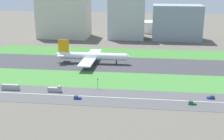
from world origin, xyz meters
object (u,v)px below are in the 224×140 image
truck_1 (55,89)px  traffic_light (98,83)px  hangar_building (127,17)px  car_2 (192,103)px  bus_1 (10,87)px  car_0 (77,98)px  terminal_building (64,16)px  car_3 (211,97)px  fuel_tank_centre (149,27)px  fuel_tank_west (128,26)px  airliner (91,56)px  office_tower (177,22)px

truck_1 → traffic_light: traffic_light is taller
hangar_building → car_2: bearing=-74.9°
bus_1 → hangar_building: 193.22m
car_0 → terminal_building: size_ratio=0.07×
car_3 → fuel_tank_centre: 230.25m
truck_1 → car_0: (16.60, -10.00, -0.75)m
truck_1 → fuel_tank_west: 228.98m
hangar_building → fuel_tank_centre: bearing=59.9°
fuel_tank_west → hangar_building: bearing=-87.7°
airliner → terminal_building: terminal_building is taller
car_3 → fuel_tank_centre: (-38.04, 227.00, 6.40)m
truck_1 → fuel_tank_west: (29.24, 227.00, 6.86)m
hangar_building → bus_1: bearing=-108.4°
office_tower → truck_1: bearing=-116.1°
truck_1 → bus_1: (-29.32, 0.00, 0.15)m
car_2 → car_3: size_ratio=1.00×
traffic_light → hangar_building: bearing=88.3°
hangar_building → fuel_tank_west: bearing=92.3°
airliner → car_0: airliner is taller
office_tower → fuel_tank_centre: office_tower is taller
truck_1 → car_0: bearing=-31.1°
truck_1 → traffic_light: bearing=17.1°
car_0 → airliner: bearing=-85.3°
airliner → bus_1: airliner is taller
airliner → terminal_building: bearing=115.5°
hangar_building → fuel_tank_centre: size_ratio=2.00×
airliner → hangar_building: size_ratio=1.27×
airliner → office_tower: (79.13, 114.00, 13.64)m
airliner → hangar_building: 117.51m
traffic_light → fuel_tank_west: fuel_tank_west is taller
airliner → truck_1: bearing=-98.5°
truck_1 → car_0: 19.40m
airliner → fuel_tank_west: (19.10, 159.00, 2.30)m
car_3 → hangar_building: (-64.13, 182.00, 24.64)m
car_2 → fuel_tank_west: bearing=-77.3°
fuel_tank_centre → hangar_building: bearing=-120.1°
traffic_light → airliner: bearing=104.7°
truck_1 → hangar_building: bearing=80.3°
truck_1 → terminal_building: terminal_building is taller
airliner → bus_1: 78.74m
car_0 → fuel_tank_west: size_ratio=0.26×
car_3 → hangar_building: bearing=109.4°
bus_1 → office_tower: office_tower is taller
car_2 → car_3: bearing=-141.3°
truck_1 → hangar_building: 186.17m
truck_1 → traffic_light: size_ratio=1.17×
airliner → bus_1: (-39.45, -68.00, -4.41)m
airliner → terminal_building: (-54.27, 114.00, 19.11)m
bus_1 → hangar_building: size_ratio=0.23×
car_0 → bus_1: bearing=-12.3°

